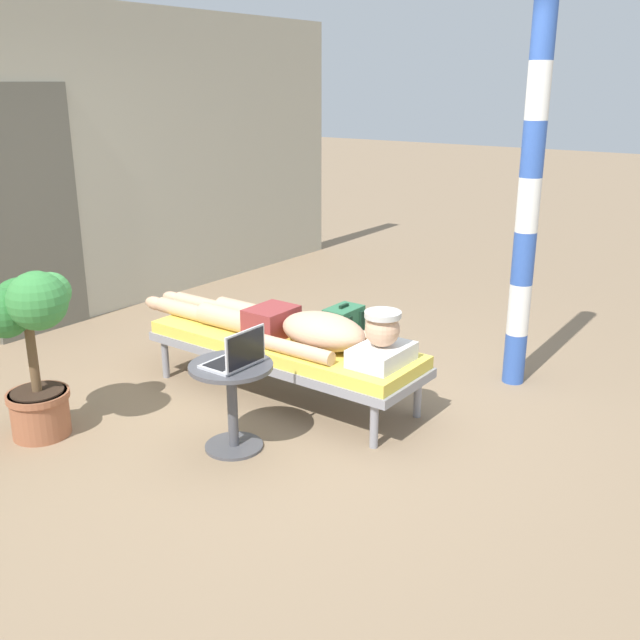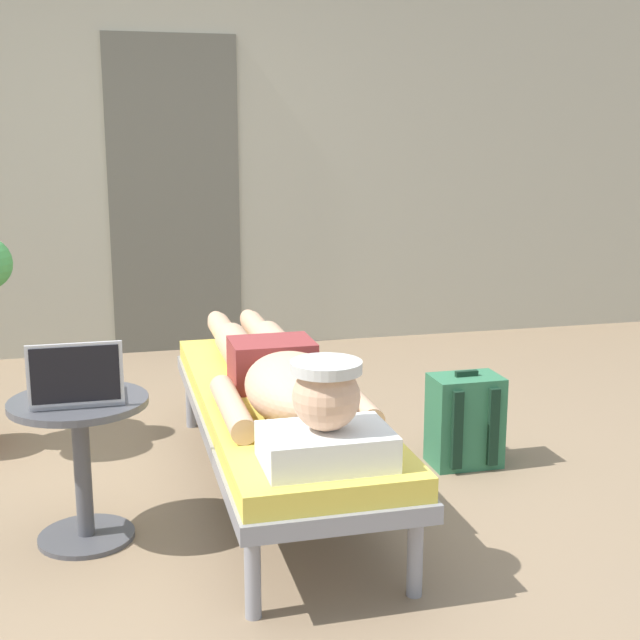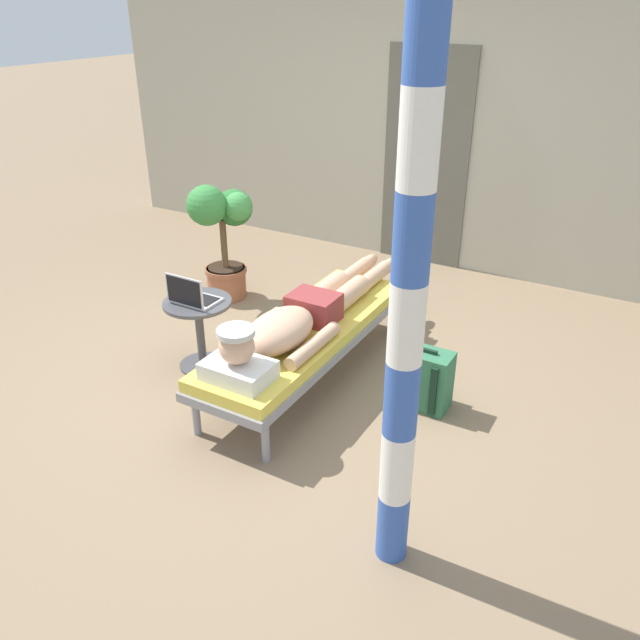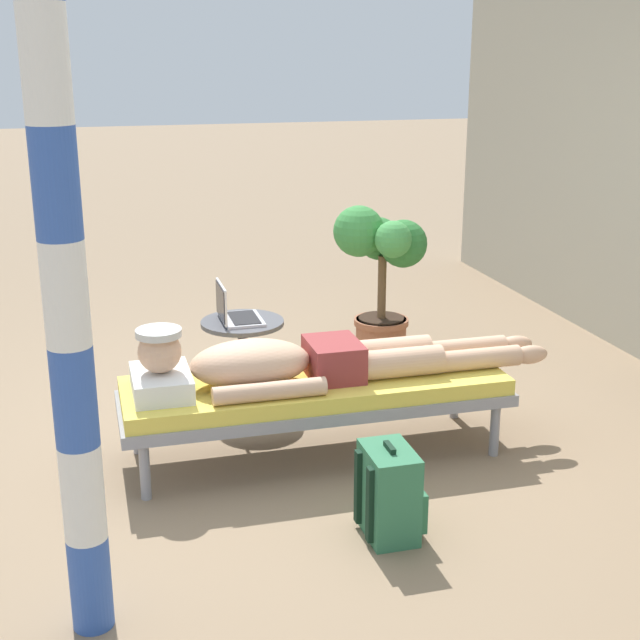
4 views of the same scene
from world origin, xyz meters
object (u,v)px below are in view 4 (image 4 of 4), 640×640
at_px(laptop, 233,312).
at_px(backpack, 389,493).
at_px(porch_post, 65,294).
at_px(lounge_chair, 315,392).
at_px(potted_plant, 381,265).
at_px(side_table, 243,348).
at_px(person_reclining, 295,362).

relative_size(laptop, backpack, 0.73).
bearing_deg(porch_post, laptop, 155.63).
bearing_deg(lounge_chair, potted_plant, 148.79).
height_order(side_table, porch_post, porch_post).
bearing_deg(laptop, porch_post, -24.37).
xyz_separation_m(lounge_chair, laptop, (-0.75, -0.29, 0.24)).
bearing_deg(side_table, porch_post, -25.63).
xyz_separation_m(lounge_chair, potted_plant, (-1.32, 0.80, 0.31)).
xyz_separation_m(person_reclining, porch_post, (1.17, -1.05, 0.74)).
bearing_deg(potted_plant, person_reclining, -34.35).
relative_size(backpack, potted_plant, 0.40).
distance_m(side_table, backpack, 1.64).
xyz_separation_m(side_table, backpack, (1.60, 0.34, -0.16)).
relative_size(side_table, laptop, 1.69).
relative_size(laptop, potted_plant, 0.30).
xyz_separation_m(person_reclining, potted_plant, (-1.32, 0.90, 0.13)).
xyz_separation_m(potted_plant, porch_post, (2.49, -1.96, 0.61)).
bearing_deg(lounge_chair, laptop, -158.99).
relative_size(lounge_chair, potted_plant, 1.89).
bearing_deg(potted_plant, side_table, -61.00).
bearing_deg(lounge_chair, backpack, 6.94).
bearing_deg(person_reclining, laptop, -166.14).
xyz_separation_m(lounge_chair, porch_post, (1.17, -1.16, 0.92)).
height_order(backpack, potted_plant, potted_plant).
relative_size(lounge_chair, person_reclining, 0.91).
bearing_deg(potted_plant, lounge_chair, -31.21).
bearing_deg(person_reclining, lounge_chair, 90.00).
bearing_deg(potted_plant, porch_post, -38.13).
distance_m(side_table, laptop, 0.23).
relative_size(person_reclining, porch_post, 0.86).
distance_m(side_table, potted_plant, 1.22).
bearing_deg(side_table, laptop, -90.00).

